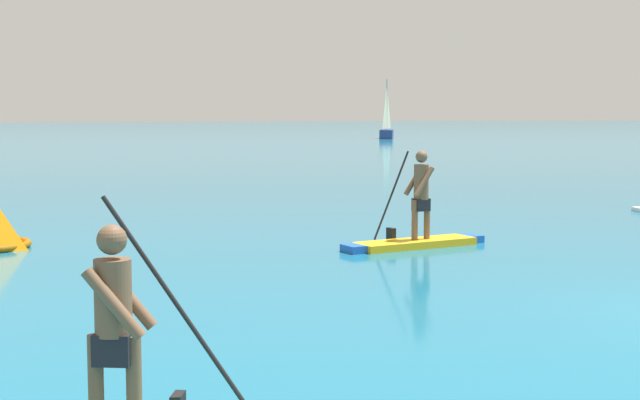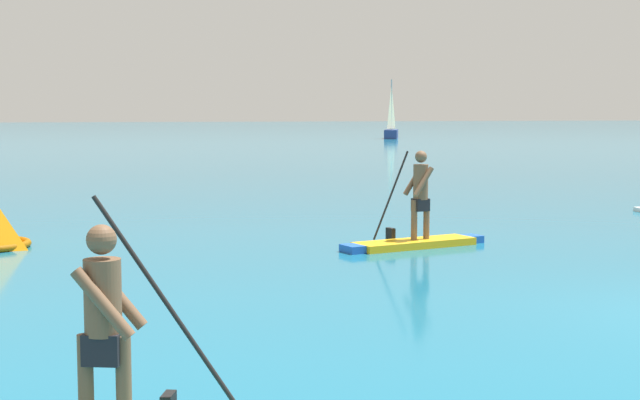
% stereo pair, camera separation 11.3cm
% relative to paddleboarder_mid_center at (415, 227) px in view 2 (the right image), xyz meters
% --- Properties ---
extents(paddleboarder_mid_center, '(2.86, 1.08, 1.70)m').
position_rel_paddleboarder_mid_center_xyz_m(paddleboarder_mid_center, '(0.00, 0.00, 0.00)').
color(paddleboarder_mid_center, yellow).
rests_on(paddleboarder_mid_center, ground).
extents(sailboat_right_horizon, '(2.83, 4.49, 5.33)m').
position_rel_paddleboarder_mid_center_xyz_m(sailboat_right_horizon, '(24.93, 62.76, 0.44)').
color(sailboat_right_horizon, navy).
rests_on(sailboat_right_horizon, ground).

